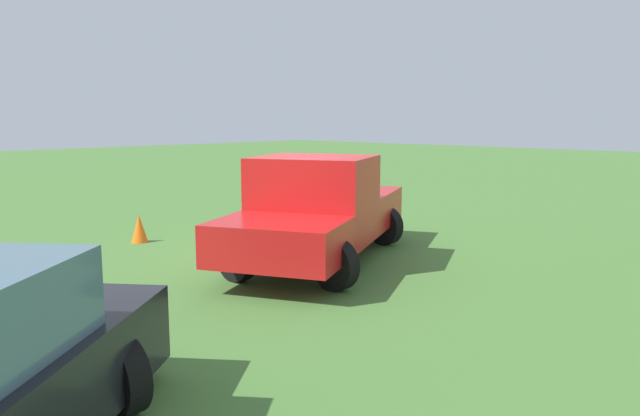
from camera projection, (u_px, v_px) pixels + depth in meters
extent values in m
plane|color=#477533|center=(292.00, 257.00, 10.42)|extent=(80.00, 80.00, 0.00)
cylinder|color=black|center=(309.00, 222.00, 11.86)|extent=(0.72, 0.22, 0.72)
cylinder|color=black|center=(385.00, 226.00, 11.38)|extent=(0.72, 0.22, 0.72)
cylinder|color=black|center=(237.00, 257.00, 8.83)|extent=(0.72, 0.22, 0.72)
cylinder|color=black|center=(335.00, 265.00, 8.35)|extent=(0.72, 0.22, 0.72)
cube|color=red|center=(345.00, 207.00, 11.47)|extent=(2.50, 2.60, 0.64)
cube|color=red|center=(314.00, 200.00, 9.71)|extent=(2.33, 2.23, 1.40)
cube|color=slate|center=(314.00, 173.00, 9.65)|extent=(2.10, 1.95, 0.48)
cube|color=red|center=(292.00, 235.00, 8.83)|extent=(2.67, 2.96, 0.60)
cube|color=silver|center=(357.00, 213.00, 12.40)|extent=(1.63, 0.85, 0.16)
cylinder|color=black|center=(121.00, 376.00, 4.84)|extent=(0.65, 0.20, 0.65)
cone|color=orange|center=(139.00, 228.00, 11.61)|extent=(0.32, 0.32, 0.55)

